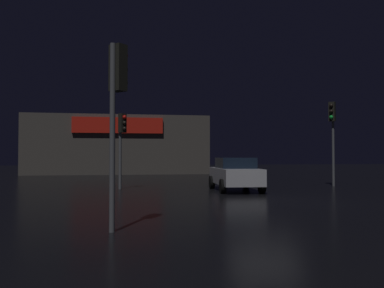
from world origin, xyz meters
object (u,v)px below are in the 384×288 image
traffic_signal_opposite (117,92)px  store_building (118,146)px  car_near (235,174)px  traffic_signal_main (122,135)px  traffic_signal_cross_left (332,125)px

traffic_signal_opposite → store_building: bearing=90.0°
car_near → traffic_signal_main: bearing=161.1°
traffic_signal_opposite → car_near: bearing=60.6°
store_building → traffic_signal_main: store_building is taller
traffic_signal_opposite → traffic_signal_cross_left: 16.01m
store_building → traffic_signal_cross_left: size_ratio=3.58×
traffic_signal_opposite → car_near: 11.18m
traffic_signal_main → traffic_signal_cross_left: (11.09, 0.03, 0.64)m
traffic_signal_main → car_near: (5.19, -1.78, -1.83)m
car_near → store_building: bearing=104.0°
store_building → car_near: 22.37m
store_building → traffic_signal_cross_left: 22.82m
store_building → traffic_signal_opposite: size_ratio=4.00×
traffic_signal_opposite → traffic_signal_cross_left: traffic_signal_cross_left is taller
traffic_signal_cross_left → store_building: bearing=119.7°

